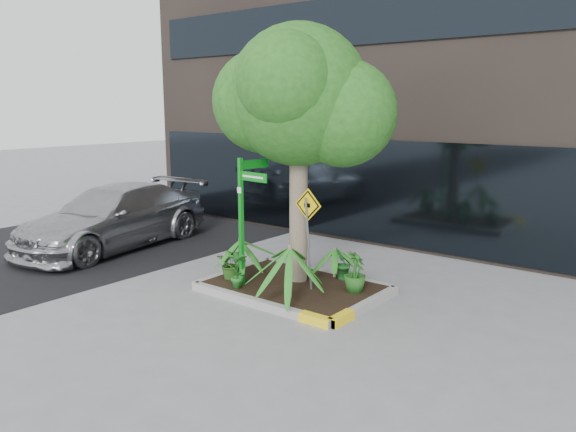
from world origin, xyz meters
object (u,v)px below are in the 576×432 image
Objects in this scene: street_sign_post at (245,210)px; parked_car at (114,217)px; tree at (299,95)px; cattle_sign at (308,222)px.

parked_car is at bearing -179.70° from street_sign_post.
tree is 1.97× the size of street_sign_post.
cattle_sign is at bearing 24.19° from street_sign_post.
cattle_sign is (1.20, 0.39, -0.14)m from street_sign_post.
street_sign_post reaches higher than cattle_sign.
parked_car is 5.05m from street_sign_post.
cattle_sign is at bearing -39.21° from tree.
parked_car is 6.19m from cattle_sign.
parked_car is at bearing -178.17° from cattle_sign.
tree is 2.38m from cattle_sign.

